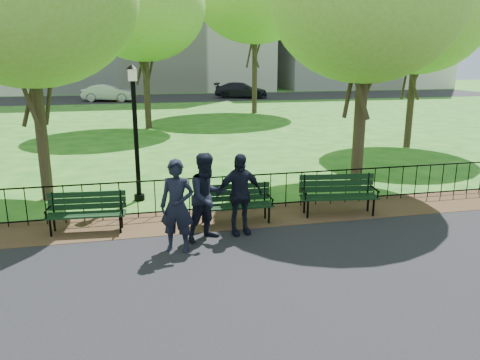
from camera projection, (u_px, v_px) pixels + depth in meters
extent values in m
plane|color=#1C5F19|center=(212.00, 245.00, 9.32)|extent=(120.00, 120.00, 0.00)
cube|color=black|center=(256.00, 344.00, 6.11)|extent=(60.00, 9.20, 0.01)
cube|color=#362A16|center=(201.00, 220.00, 10.73)|extent=(60.00, 1.60, 0.01)
cube|color=black|center=(147.00, 98.00, 42.30)|extent=(70.00, 9.00, 0.01)
cylinder|color=black|center=(197.00, 178.00, 10.98)|extent=(24.00, 0.04, 0.04)
cylinder|color=black|center=(198.00, 209.00, 11.17)|extent=(24.00, 0.04, 0.04)
cylinder|color=black|center=(198.00, 196.00, 11.09)|extent=(0.02, 0.02, 0.90)
cube|color=black|center=(236.00, 206.00, 10.42)|extent=(1.68, 0.48, 0.04)
cube|color=black|center=(234.00, 189.00, 10.57)|extent=(1.67, 0.06, 0.42)
cylinder|color=black|center=(205.00, 220.00, 10.17)|extent=(0.05, 0.05, 0.42)
cylinder|color=black|center=(269.00, 215.00, 10.46)|extent=(0.05, 0.05, 0.42)
cylinder|color=black|center=(203.00, 215.00, 10.49)|extent=(0.05, 0.05, 0.42)
cylinder|color=black|center=(265.00, 211.00, 10.78)|extent=(0.05, 0.05, 0.42)
cylinder|color=black|center=(200.00, 201.00, 10.22)|extent=(0.05, 0.52, 0.04)
cylinder|color=black|center=(270.00, 197.00, 10.54)|extent=(0.05, 0.52, 0.04)
ellipsoid|color=black|center=(202.00, 201.00, 10.13)|extent=(0.34, 0.24, 0.37)
cube|color=black|center=(86.00, 215.00, 9.89)|extent=(1.66, 0.56, 0.04)
cube|color=black|center=(87.00, 197.00, 10.04)|extent=(1.63, 0.16, 0.41)
cylinder|color=black|center=(51.00, 228.00, 9.69)|extent=(0.05, 0.05, 0.41)
cylinder|color=black|center=(120.00, 225.00, 9.89)|extent=(0.05, 0.05, 0.41)
cylinder|color=black|center=(54.00, 223.00, 10.00)|extent=(0.05, 0.05, 0.41)
cylinder|color=black|center=(122.00, 220.00, 10.20)|extent=(0.05, 0.05, 0.41)
cylinder|color=black|center=(47.00, 209.00, 9.74)|extent=(0.08, 0.51, 0.04)
cylinder|color=black|center=(123.00, 206.00, 9.96)|extent=(0.08, 0.51, 0.04)
cube|color=black|center=(339.00, 197.00, 10.99)|extent=(1.86, 0.72, 0.04)
cube|color=black|center=(337.00, 180.00, 11.15)|extent=(1.80, 0.28, 0.45)
cylinder|color=black|center=(308.00, 209.00, 10.80)|extent=(0.05, 0.05, 0.45)
cylinder|color=black|center=(373.00, 208.00, 10.94)|extent=(0.05, 0.05, 0.45)
cylinder|color=black|center=(304.00, 205.00, 11.15)|extent=(0.05, 0.05, 0.45)
cylinder|color=black|center=(368.00, 203.00, 11.29)|extent=(0.05, 0.05, 0.45)
cylinder|color=black|center=(304.00, 191.00, 10.87)|extent=(0.12, 0.56, 0.04)
cylinder|color=black|center=(375.00, 189.00, 11.02)|extent=(0.12, 0.56, 0.04)
cylinder|color=black|center=(139.00, 197.00, 12.25)|extent=(0.27, 0.27, 0.16)
cylinder|color=black|center=(136.00, 142.00, 11.87)|extent=(0.12, 0.12, 3.12)
cube|color=beige|center=(132.00, 75.00, 11.45)|extent=(0.21, 0.21, 0.29)
cone|color=black|center=(132.00, 67.00, 11.40)|extent=(0.31, 0.31, 0.12)
cylinder|color=#2D2116|center=(42.00, 140.00, 11.97)|extent=(0.29, 0.29, 3.14)
cylinder|color=#2D2116|center=(359.00, 130.00, 13.59)|extent=(0.34, 0.34, 3.17)
cylinder|color=#2D2116|center=(410.00, 108.00, 19.13)|extent=(0.28, 0.28, 3.22)
ellipsoid|color=olive|center=(419.00, 14.00, 18.20)|extent=(5.43, 5.43, 4.62)
cylinder|color=#2D2116|center=(147.00, 93.00, 24.12)|extent=(0.34, 0.34, 3.70)
ellipsoid|color=olive|center=(143.00, 7.00, 23.06)|extent=(6.23, 6.23, 5.30)
cylinder|color=#2D2116|center=(255.00, 76.00, 30.80)|extent=(0.33, 0.33, 4.82)
imported|color=black|center=(177.00, 206.00, 8.84)|extent=(0.76, 0.63, 1.79)
imported|color=black|center=(207.00, 197.00, 9.40)|extent=(0.99, 0.78, 1.81)
imported|color=black|center=(239.00, 194.00, 9.72)|extent=(1.05, 0.53, 1.73)
imported|color=yellow|center=(108.00, 92.00, 39.62)|extent=(4.55, 3.30, 1.44)
imported|color=#A0A2A8|center=(109.00, 93.00, 39.19)|extent=(4.58, 2.55, 1.43)
imported|color=black|center=(241.00, 90.00, 42.58)|extent=(5.18, 3.43, 1.39)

